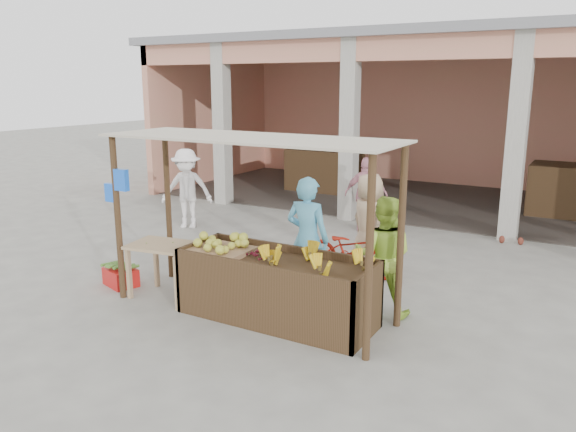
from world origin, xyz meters
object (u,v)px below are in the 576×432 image
Objects in this scene: red_crate at (121,277)px; vendor_green at (383,253)px; fruit_stall at (277,291)px; motorcycle at (352,249)px; vendor_blue at (307,235)px; side_table at (165,254)px.

red_crate is 4.06m from vendor_green.
vendor_green is (1.13, 0.89, 0.46)m from fruit_stall.
vendor_green reaches higher than motorcycle.
vendor_blue is 1.12× the size of vendor_green.
side_table is 0.63× the size of motorcycle.
vendor_blue is at bearing 89.89° from fruit_stall.
vendor_green is at bearing 10.50° from side_table.
vendor_green is at bearing -149.41° from motorcycle.
motorcycle is (0.17, 1.24, -0.51)m from vendor_blue.
vendor_green reaches higher than side_table.
motorcycle is at bearing -62.59° from vendor_green.
red_crate is 0.27× the size of vendor_blue.
motorcycle is (0.17, 2.09, 0.05)m from fruit_stall.
fruit_stall is 1.81m from side_table.
vendor_green is 0.99× the size of motorcycle.
vendor_blue is at bearing 20.10° from side_table.
side_table is at bearing 8.32° from vendor_green.
red_crate is 0.30× the size of vendor_green.
vendor_green is (2.91, 1.03, 0.18)m from side_table.
fruit_stall is 5.00× the size of red_crate.
fruit_stall is at bearing 27.13° from vendor_green.
vendor_blue is at bearing 164.40° from motorcycle.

